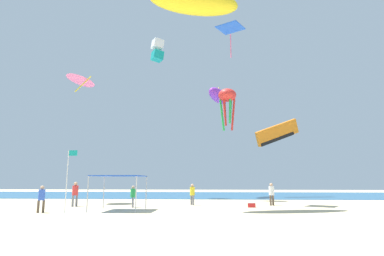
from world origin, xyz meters
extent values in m
cube|color=beige|center=(0.00, 0.00, -0.05)|extent=(110.00, 110.00, 0.10)
cube|color=#28608C|center=(0.00, 27.57, 0.01)|extent=(110.00, 22.91, 0.03)
cylinder|color=#B2B2B7|center=(-5.46, 1.38, 1.15)|extent=(0.07, 0.07, 2.29)
cylinder|color=#B2B2B7|center=(-2.31, 1.38, 1.15)|extent=(0.07, 0.07, 2.29)
cylinder|color=#B2B2B7|center=(-5.46, 4.36, 1.15)|extent=(0.07, 0.07, 2.29)
cylinder|color=#B2B2B7|center=(-2.31, 4.36, 1.15)|extent=(0.07, 0.07, 2.29)
cube|color=blue|center=(-3.89, 2.87, 2.32)|extent=(3.22, 3.05, 0.06)
cylinder|color=slate|center=(-8.23, 6.05, 0.44)|extent=(0.17, 0.17, 0.87)
cylinder|color=slate|center=(-8.41, 5.76, 0.44)|extent=(0.17, 0.17, 0.87)
cylinder|color=red|center=(-8.32, 5.90, 1.25)|extent=(0.45, 0.45, 0.76)
sphere|color=tan|center=(-8.32, 5.90, 1.77)|extent=(0.28, 0.28, 0.28)
cylinder|color=brown|center=(7.24, 7.96, 0.41)|extent=(0.16, 0.16, 0.83)
cylinder|color=brown|center=(7.48, 8.18, 0.41)|extent=(0.16, 0.16, 0.83)
cylinder|color=white|center=(7.36, 8.07, 1.19)|extent=(0.43, 0.43, 0.72)
sphere|color=tan|center=(7.36, 8.07, 1.68)|extent=(0.27, 0.27, 0.27)
cylinder|color=slate|center=(0.72, 8.23, 0.40)|extent=(0.16, 0.16, 0.80)
cylinder|color=slate|center=(0.91, 7.98, 0.40)|extent=(0.16, 0.16, 0.80)
cylinder|color=yellow|center=(0.81, 8.10, 1.14)|extent=(0.41, 0.41, 0.69)
sphere|color=tan|center=(0.81, 8.10, 1.62)|extent=(0.26, 0.26, 0.26)
cylinder|color=slate|center=(-3.59, 5.60, 0.37)|extent=(0.15, 0.15, 0.74)
cylinder|color=slate|center=(-3.53, 5.31, 0.37)|extent=(0.15, 0.15, 0.74)
cylinder|color=green|center=(-3.56, 5.45, 1.07)|extent=(0.39, 0.39, 0.65)
sphere|color=tan|center=(-3.56, 5.45, 1.51)|extent=(0.24, 0.24, 0.24)
cylinder|color=brown|center=(-8.21, 1.15, 0.38)|extent=(0.15, 0.15, 0.77)
cylinder|color=brown|center=(-8.45, 0.96, 0.38)|extent=(0.15, 0.15, 0.77)
cylinder|color=blue|center=(-8.33, 1.06, 1.10)|extent=(0.40, 0.40, 0.67)
sphere|color=tan|center=(-8.33, 1.06, 1.56)|extent=(0.25, 0.25, 0.25)
cylinder|color=silver|center=(-6.71, 0.97, 1.97)|extent=(0.06, 0.06, 3.93)
cube|color=teal|center=(-6.40, 0.97, 3.76)|extent=(0.55, 0.02, 0.35)
cube|color=red|center=(5.47, 6.10, 0.16)|extent=(0.56, 0.36, 0.32)
cube|color=white|center=(5.47, 6.10, 0.34)|extent=(0.57, 0.37, 0.03)
ellipsoid|color=purple|center=(3.34, 21.53, 13.08)|extent=(3.95, 6.24, 2.19)
cone|color=yellow|center=(3.34, 21.53, 13.99)|extent=(1.23, 1.13, 0.86)
cube|color=white|center=(-4.49, 19.26, 19.52)|extent=(1.89, 1.85, 1.29)
cube|color=teal|center=(-4.49, 19.26, 17.94)|extent=(1.89, 1.85, 1.29)
ellipsoid|color=red|center=(4.21, 15.03, 11.34)|extent=(2.78, 2.78, 1.43)
cylinder|color=red|center=(3.84, 14.55, 9.80)|extent=(0.35, 0.40, 2.23)
cylinder|color=green|center=(4.44, 14.47, 9.47)|extent=(0.33, 0.48, 2.88)
cylinder|color=red|center=(4.81, 14.96, 9.14)|extent=(0.57, 0.26, 3.54)
cylinder|color=green|center=(4.57, 15.52, 9.80)|extent=(0.35, 0.40, 2.23)
cylinder|color=red|center=(3.97, 15.59, 9.47)|extent=(0.33, 0.48, 2.88)
cylinder|color=green|center=(3.60, 15.10, 9.14)|extent=(0.57, 0.26, 3.54)
cube|color=blue|center=(4.37, 9.45, 16.43)|extent=(3.02, 3.02, 0.14)
cylinder|color=pink|center=(4.37, 9.45, 14.61)|extent=(0.14, 0.14, 2.34)
cone|color=pink|center=(-10.42, 10.40, 12.06)|extent=(3.93, 3.92, 1.24)
cylinder|color=yellow|center=(-9.76, 9.38, 11.15)|extent=(1.27, 0.88, 1.80)
cube|color=orange|center=(10.96, 22.41, 8.25)|extent=(6.14, 3.03, 3.99)
cube|color=black|center=(10.96, 22.41, 7.38)|extent=(4.75, 1.96, 2.20)
ellipsoid|color=yellow|center=(1.22, 4.91, 16.51)|extent=(7.79, 4.20, 2.25)
camera|label=1|loc=(2.64, -18.53, 1.97)|focal=29.21mm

